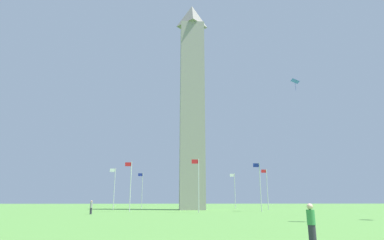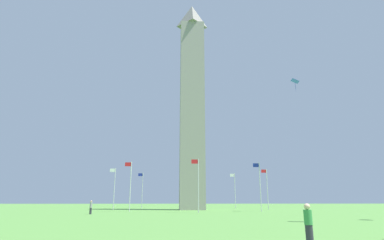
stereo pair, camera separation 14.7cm
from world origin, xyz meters
name	(u,v)px [view 2 (the right image)]	position (x,y,z in m)	size (l,w,h in m)	color
ground_plane	(192,210)	(0.00, 0.00, 0.00)	(260.00, 260.00, 0.00)	#548C3D
obelisk_monument	(192,99)	(0.00, 0.00, 22.49)	(4.95, 4.95, 44.98)	gray
flagpole_n	(114,187)	(15.16, 0.00, 4.37)	(1.12, 0.14, 7.97)	silver
flagpole_ne	(130,184)	(10.74, 10.68, 4.37)	(1.12, 0.14, 7.97)	silver
flagpole_e	(198,183)	(0.06, 15.10, 4.37)	(1.12, 0.14, 7.97)	silver
flagpole_se	(260,184)	(-10.62, 10.68, 4.37)	(1.12, 0.14, 7.97)	silver
flagpole_s	(267,187)	(-15.04, 0.00, 4.37)	(1.12, 0.14, 7.97)	silver
flagpole_sw	(235,189)	(-10.62, -10.68, 4.37)	(1.12, 0.14, 7.97)	silver
flagpole_w	(188,189)	(0.06, -15.10, 4.37)	(1.12, 0.14, 7.97)	silver
flagpole_nw	(142,189)	(10.74, -10.68, 4.37)	(1.12, 0.14, 7.97)	silver
person_gray_shirt	(91,207)	(14.54, 19.60, 0.87)	(0.32, 0.32, 1.76)	#2D2D38
person_green_shirt	(309,225)	(-1.39, 50.40, 0.80)	(0.32, 0.32, 1.62)	#2D2D38
kite_blue_diamond	(295,81)	(-17.25, 12.84, 21.96)	(1.31, 1.41, 2.12)	blue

